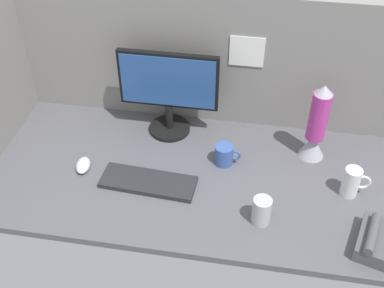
{
  "coord_description": "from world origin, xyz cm",
  "views": [
    {
      "loc": [
        18.06,
        -135.95,
        133.04
      ],
      "look_at": [
        -7.59,
        0.0,
        14.0
      ],
      "focal_mm": 44.56,
      "sensor_mm": 36.0,
      "label": 1
    }
  ],
  "objects_px": {
    "mug_ceramic_white": "(352,182)",
    "mug_steel": "(261,211)",
    "monitor": "(168,90)",
    "desk_phone": "(383,243)",
    "keyboard": "(148,182)",
    "lava_lamp": "(316,128)",
    "mug_ceramic_blue": "(224,155)",
    "mouse": "(83,165)"
  },
  "relations": [
    {
      "from": "monitor",
      "to": "lava_lamp",
      "type": "height_order",
      "value": "monitor"
    },
    {
      "from": "mug_ceramic_blue",
      "to": "lava_lamp",
      "type": "distance_m",
      "value": 0.38
    },
    {
      "from": "lava_lamp",
      "to": "desk_phone",
      "type": "distance_m",
      "value": 0.51
    },
    {
      "from": "keyboard",
      "to": "desk_phone",
      "type": "bearing_deg",
      "value": -7.73
    },
    {
      "from": "mug_ceramic_white",
      "to": "mug_steel",
      "type": "bearing_deg",
      "value": -149.28
    },
    {
      "from": "mug_steel",
      "to": "keyboard",
      "type": "bearing_deg",
      "value": 165.31
    },
    {
      "from": "mouse",
      "to": "mug_ceramic_blue",
      "type": "height_order",
      "value": "mug_ceramic_blue"
    },
    {
      "from": "mug_ceramic_white",
      "to": "mug_steel",
      "type": "relative_size",
      "value": 1.12
    },
    {
      "from": "keyboard",
      "to": "mouse",
      "type": "xyz_separation_m",
      "value": [
        -0.28,
        0.04,
        0.01
      ]
    },
    {
      "from": "monitor",
      "to": "mug_steel",
      "type": "height_order",
      "value": "monitor"
    },
    {
      "from": "desk_phone",
      "to": "mug_ceramic_white",
      "type": "bearing_deg",
      "value": 109.56
    },
    {
      "from": "desk_phone",
      "to": "keyboard",
      "type": "bearing_deg",
      "value": 168.8
    },
    {
      "from": "monitor",
      "to": "mug_ceramic_white",
      "type": "bearing_deg",
      "value": -19.92
    },
    {
      "from": "mug_steel",
      "to": "desk_phone",
      "type": "height_order",
      "value": "mug_steel"
    },
    {
      "from": "mug_steel",
      "to": "lava_lamp",
      "type": "distance_m",
      "value": 0.45
    },
    {
      "from": "lava_lamp",
      "to": "monitor",
      "type": "bearing_deg",
      "value": 173.42
    },
    {
      "from": "monitor",
      "to": "desk_phone",
      "type": "relative_size",
      "value": 1.82
    },
    {
      "from": "monitor",
      "to": "keyboard",
      "type": "relative_size",
      "value": 1.13
    },
    {
      "from": "mug_ceramic_white",
      "to": "desk_phone",
      "type": "bearing_deg",
      "value": -70.44
    },
    {
      "from": "mug_ceramic_blue",
      "to": "lava_lamp",
      "type": "relative_size",
      "value": 0.31
    },
    {
      "from": "mug_ceramic_blue",
      "to": "lava_lamp",
      "type": "bearing_deg",
      "value": 17.12
    },
    {
      "from": "mug_ceramic_white",
      "to": "lava_lamp",
      "type": "xyz_separation_m",
      "value": [
        -0.14,
        0.2,
        0.08
      ]
    },
    {
      "from": "mouse",
      "to": "mug_steel",
      "type": "xyz_separation_m",
      "value": [
        0.72,
        -0.16,
        0.04
      ]
    },
    {
      "from": "mug_ceramic_white",
      "to": "lava_lamp",
      "type": "bearing_deg",
      "value": 124.39
    },
    {
      "from": "lava_lamp",
      "to": "mug_steel",
      "type": "bearing_deg",
      "value": -115.32
    },
    {
      "from": "keyboard",
      "to": "mug_ceramic_white",
      "type": "relative_size",
      "value": 3.01
    },
    {
      "from": "mouse",
      "to": "mug_steel",
      "type": "distance_m",
      "value": 0.74
    },
    {
      "from": "mug_steel",
      "to": "mug_ceramic_blue",
      "type": "xyz_separation_m",
      "value": [
        -0.16,
        0.29,
        -0.01
      ]
    },
    {
      "from": "keyboard",
      "to": "desk_phone",
      "type": "distance_m",
      "value": 0.87
    },
    {
      "from": "mouse",
      "to": "desk_phone",
      "type": "xyz_separation_m",
      "value": [
        1.13,
        -0.21,
        0.01
      ]
    },
    {
      "from": "keyboard",
      "to": "mug_ceramic_blue",
      "type": "xyz_separation_m",
      "value": [
        0.28,
        0.17,
        0.03
      ]
    },
    {
      "from": "mug_steel",
      "to": "lava_lamp",
      "type": "relative_size",
      "value": 0.32
    },
    {
      "from": "keyboard",
      "to": "mug_ceramic_white",
      "type": "xyz_separation_m",
      "value": [
        0.77,
        0.08,
        0.05
      ]
    },
    {
      "from": "monitor",
      "to": "desk_phone",
      "type": "xyz_separation_m",
      "value": [
        0.84,
        -0.52,
        -0.18
      ]
    },
    {
      "from": "monitor",
      "to": "mug_ceramic_blue",
      "type": "height_order",
      "value": "monitor"
    },
    {
      "from": "mug_steel",
      "to": "mug_ceramic_blue",
      "type": "relative_size",
      "value": 1.02
    },
    {
      "from": "monitor",
      "to": "keyboard",
      "type": "height_order",
      "value": "monitor"
    },
    {
      "from": "mug_steel",
      "to": "lava_lamp",
      "type": "height_order",
      "value": "lava_lamp"
    },
    {
      "from": "keyboard",
      "to": "mouse",
      "type": "bearing_deg",
      "value": 174.76
    },
    {
      "from": "mug_ceramic_white",
      "to": "mug_ceramic_blue",
      "type": "relative_size",
      "value": 1.14
    },
    {
      "from": "mouse",
      "to": "desk_phone",
      "type": "distance_m",
      "value": 1.15
    },
    {
      "from": "keyboard",
      "to": "mug_steel",
      "type": "distance_m",
      "value": 0.46
    }
  ]
}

